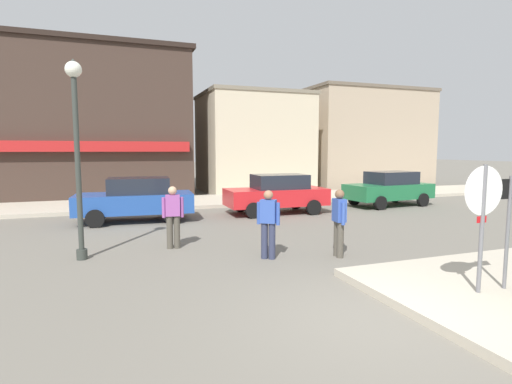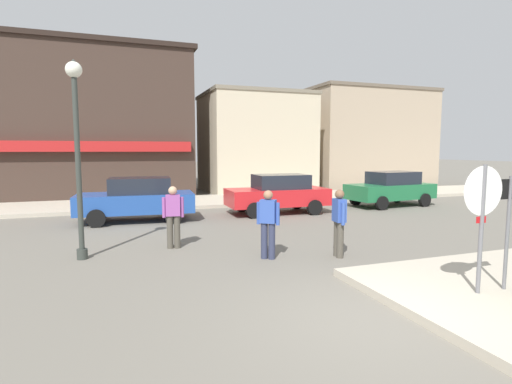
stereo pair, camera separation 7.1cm
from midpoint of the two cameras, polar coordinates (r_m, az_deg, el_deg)
ground_plane at (r=6.43m, az=16.54°, el=-17.44°), size 160.00×160.00×0.00m
kerb_far at (r=19.28m, az=-9.19°, el=-1.38°), size 80.00×4.00×0.15m
stop_sign at (r=7.55m, az=29.39°, el=-2.50°), size 0.82×0.07×2.30m
one_way_sign at (r=8.02m, az=32.13°, el=-3.53°), size 0.60×0.06×2.10m
lamp_post at (r=9.94m, az=-24.49°, el=7.94°), size 0.36×0.36×4.54m
parked_car_nearest at (r=14.76m, az=-16.93°, el=-0.94°), size 4.12×2.11×1.56m
parked_car_second at (r=15.97m, az=2.89°, el=-0.18°), size 4.04×1.95×1.56m
parked_car_third at (r=19.09m, az=18.39°, el=0.54°), size 4.14×2.16×1.56m
pedestrian_crossing_near at (r=10.47m, az=-11.96°, el=-3.26°), size 0.56×0.28×1.61m
pedestrian_crossing_far at (r=9.27m, az=1.54°, el=-4.32°), size 0.50×0.40×1.61m
pedestrian_kerb_side at (r=9.64m, az=11.57°, el=-4.05°), size 0.26×0.56×1.61m
building_corner_shop at (r=25.43m, az=-24.21°, el=8.71°), size 12.00×9.60×7.90m
building_storefront_left_near at (r=24.89m, az=-0.50°, el=7.05°), size 6.28×5.50×5.95m
building_storefront_left_mid at (r=29.97m, az=14.18°, el=7.40°), size 8.73×6.59×6.69m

